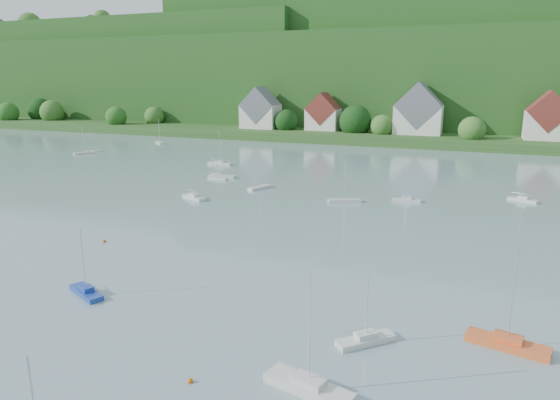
% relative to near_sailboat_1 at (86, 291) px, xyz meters
% --- Properties ---
extents(far_shore_strip, '(600.00, 60.00, 3.00)m').
position_rel_near_sailboat_1_xyz_m(far_shore_strip, '(11.71, 156.18, 1.09)').
color(far_shore_strip, '#254B1C').
rests_on(far_shore_strip, ground).
extents(forested_ridge, '(620.00, 181.22, 69.89)m').
position_rel_near_sailboat_1_xyz_m(forested_ridge, '(12.11, 224.75, 22.48)').
color(forested_ridge, '#1A4415').
rests_on(forested_ridge, ground).
extents(village_building_0, '(14.00, 10.40, 16.00)m').
position_rel_near_sailboat_1_xyz_m(village_building_0, '(-43.29, 143.18, 9.10)').
color(village_building_0, silver).
rests_on(village_building_0, far_shore_strip).
extents(village_building_1, '(12.00, 9.36, 14.00)m').
position_rel_near_sailboat_1_xyz_m(village_building_1, '(-18.29, 145.18, 8.34)').
color(village_building_1, silver).
rests_on(village_building_1, far_shore_strip).
extents(village_building_2, '(16.00, 11.44, 18.00)m').
position_rel_near_sailboat_1_xyz_m(village_building_2, '(16.71, 144.18, 9.86)').
color(village_building_2, silver).
rests_on(village_building_2, far_shore_strip).
extents(village_building_3, '(13.00, 10.40, 15.50)m').
position_rel_near_sailboat_1_xyz_m(village_building_3, '(56.71, 142.18, 9.02)').
color(village_building_3, silver).
rests_on(village_building_3, far_shore_strip).
extents(near_sailboat_1, '(5.44, 3.58, 7.16)m').
position_rel_near_sailboat_1_xyz_m(near_sailboat_1, '(0.00, 0.00, 0.00)').
color(near_sailboat_1, '#1D3C9A').
rests_on(near_sailboat_1, ground).
extents(near_sailboat_3, '(4.81, 4.75, 7.13)m').
position_rel_near_sailboat_1_xyz_m(near_sailboat_3, '(29.27, 1.12, -0.00)').
color(near_sailboat_3, silver).
rests_on(near_sailboat_3, ground).
extents(near_sailboat_4, '(7.10, 3.52, 9.23)m').
position_rel_near_sailboat_1_xyz_m(near_sailboat_4, '(26.90, -7.15, 0.06)').
color(near_sailboat_4, silver).
rests_on(near_sailboat_4, ground).
extents(near_sailboat_5, '(6.84, 3.22, 8.91)m').
position_rel_near_sailboat_1_xyz_m(near_sailboat_5, '(40.51, 4.78, 0.05)').
color(near_sailboat_5, '#DD5B28').
rests_on(near_sailboat_5, ground).
extents(mooring_buoy_2, '(0.42, 0.42, 0.42)m').
position_rel_near_sailboat_1_xyz_m(mooring_buoy_2, '(18.34, -9.33, -0.41)').
color(mooring_buoy_2, '#CD5803').
rests_on(mooring_buoy_2, ground).
extents(mooring_buoy_3, '(0.47, 0.47, 0.47)m').
position_rel_near_sailboat_1_xyz_m(mooring_buoy_3, '(-10.14, 14.54, -0.41)').
color(mooring_buoy_3, '#CD5803').
rests_on(mooring_buoy_3, ground).
extents(far_sailboat_cluster, '(197.44, 71.69, 8.71)m').
position_rel_near_sailboat_1_xyz_m(far_sailboat_cluster, '(26.07, 74.46, -0.04)').
color(far_sailboat_cluster, silver).
rests_on(far_sailboat_cluster, ground).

